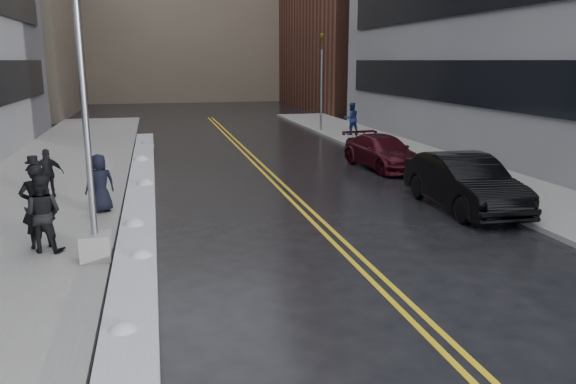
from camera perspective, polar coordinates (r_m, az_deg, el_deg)
ground at (r=11.59m, az=-3.01°, el=-9.56°), size 160.00×160.00×0.00m
sidewalk_west at (r=21.34m, az=-23.50°, el=0.18°), size 5.50×50.00×0.15m
sidewalk_east at (r=24.12m, az=16.41°, el=2.14°), size 4.00×50.00×0.15m
lane_line_left at (r=21.43m, az=-1.69°, el=1.14°), size 0.12×50.00×0.01m
lane_line_right at (r=21.49m, az=-0.90°, el=1.18°), size 0.12×50.00×0.01m
snow_ridge at (r=19.03m, az=-14.73°, el=-0.33°), size 0.90×30.00×0.34m
building_far at (r=70.93m, az=-10.74°, el=18.27°), size 36.00×16.00×22.00m
lamppost at (r=12.75m, az=-19.63°, el=3.65°), size 0.65×0.65×7.62m
fire_hydrant at (r=23.56m, az=14.37°, el=3.19°), size 0.26×0.26×0.73m
traffic_signal at (r=36.07m, az=3.42°, el=11.48°), size 0.16×0.20×6.00m
pedestrian_fedora at (r=14.37m, az=-24.12°, el=-1.29°), size 0.84×0.65×2.04m
pedestrian_b at (r=14.07m, az=-23.65°, el=-2.00°), size 1.04×0.91×1.82m
pedestrian_c at (r=17.21m, az=-18.57°, el=0.86°), size 0.97×0.79×1.71m
pedestrian_d at (r=19.59m, az=-23.18°, el=1.74°), size 0.98×0.50×1.60m
pedestrian_east at (r=33.83m, az=6.45°, el=7.41°), size 0.99×0.80×1.92m
car_black at (r=17.99m, az=17.46°, el=0.93°), size 1.92×5.17×1.69m
car_maroon at (r=24.24m, az=9.60°, el=4.03°), size 2.43×4.95×1.38m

